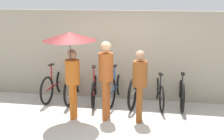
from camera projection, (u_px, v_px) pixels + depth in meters
ground_plane at (104, 128)px, 6.55m from camera, size 30.00×30.00×0.00m
back_wall at (118, 55)px, 8.16m from camera, size 11.30×0.12×2.32m
parked_bicycle_0 at (55, 84)px, 8.30m from camera, size 0.44×1.69×0.98m
parked_bicycle_1 at (75, 85)px, 8.22m from camera, size 0.44×1.76×0.98m
parked_bicycle_2 at (95, 88)px, 8.08m from camera, size 0.46×1.72×1.10m
parked_bicycle_3 at (116, 87)px, 8.06m from camera, size 0.44×1.70×1.08m
parked_bicycle_4 at (137, 87)px, 7.98m from camera, size 0.45×1.84×1.03m
parked_bicycle_5 at (159, 92)px, 7.81m from camera, size 0.45×1.62×0.99m
parked_bicycle_6 at (181, 91)px, 7.80m from camera, size 0.44×1.67×1.06m
pedestrian_leading at (71, 49)px, 6.61m from camera, size 1.14×1.14×1.97m
pedestrian_center at (106, 74)px, 6.78m from camera, size 0.32×0.32×1.76m
pedestrian_trailing at (140, 81)px, 6.69m from camera, size 0.32×0.32×1.59m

